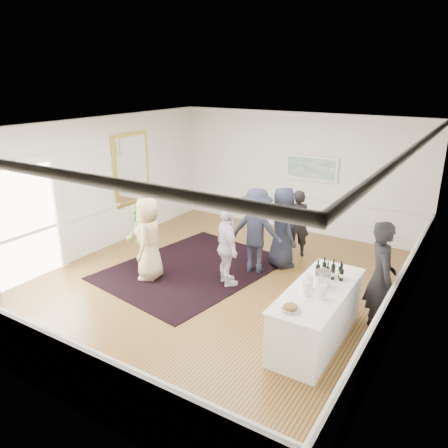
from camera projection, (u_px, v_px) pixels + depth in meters
The scene contains 23 objects.
floor at pixel (217, 283), 9.06m from camera, with size 8.00×8.00×0.00m, color olive.
ceiling at pixel (217, 127), 8.01m from camera, with size 7.00×8.00×0.02m, color white.
wall_left at pixel (92, 187), 10.28m from camera, with size 0.02×8.00×3.20m, color white.
wall_right at pixel (406, 245), 6.79m from camera, with size 0.02×8.00×3.20m, color white.
wall_back at pixel (297, 173), 11.74m from camera, with size 7.00×0.02×3.20m, color white.
wall_front at pixel (40, 292), 5.32m from camera, with size 7.00×0.02×3.20m, color white.
wainscoting at pixel (217, 261), 8.89m from camera, with size 7.00×8.00×1.00m, color white, non-canonical shape.
mirror at pixel (132, 169), 11.23m from camera, with size 0.05×1.25×1.85m.
doorway at pixel (23, 216), 8.79m from camera, with size 0.10×1.78×2.56m.
landscape_painting at pixel (311, 168), 11.44m from camera, with size 1.44×0.06×0.66m.
area_rug at pixel (192, 269), 9.73m from camera, with size 2.88×3.78×0.02m, color black.
serving_table at pixel (317, 314), 7.01m from camera, with size 0.86×2.27×0.92m.
bartender at pixel (381, 278), 7.10m from camera, with size 0.71×0.47×1.95m, color black.
guest_tan at pixel (149, 239), 9.05m from camera, with size 0.86×0.56×1.76m, color tan.
guest_green at pixel (139, 237), 9.52m from camera, with size 0.73×0.57×1.50m, color #72D053.
guest_lilac at pixel (227, 247), 8.76m from camera, with size 0.97×0.40×1.66m, color silver.
guest_dark_a at pixel (256, 231), 9.34m from camera, with size 1.21×0.70×1.88m, color #1C202F.
guest_dark_b at pixel (297, 223), 10.21m from camera, with size 0.59×0.39×1.61m, color black.
guest_navy at pixel (283, 227), 9.64m from camera, with size 0.89×0.58×1.81m, color #1C202F.
wine_bottles at pixel (331, 269), 7.21m from camera, with size 0.47×0.22×0.31m.
juice_pitchers at pixel (313, 287), 6.66m from camera, with size 0.42×0.35×0.24m.
ice_bucket at pixel (323, 279), 6.94m from camera, with size 0.26×0.26×0.24m, color silver.
nut_bowl at pixel (291, 308), 6.22m from camera, with size 0.27×0.27×0.08m.
Camera 1 is at (4.42, -6.85, 4.13)m, focal length 35.00 mm.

